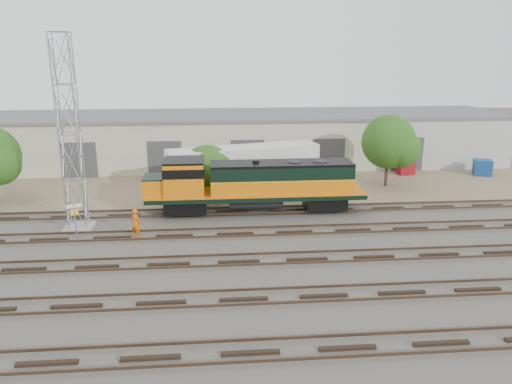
{
  "coord_description": "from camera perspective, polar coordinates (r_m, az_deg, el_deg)",
  "views": [
    {
      "loc": [
        -1.28,
        -29.51,
        11.95
      ],
      "look_at": [
        1.6,
        4.0,
        2.2
      ],
      "focal_mm": 35.0,
      "sensor_mm": 36.0,
      "label": 1
    }
  ],
  "objects": [
    {
      "name": "ground",
      "position": [
        31.86,
        -2.27,
        -5.87
      ],
      "size": [
        140.0,
        140.0,
        0.0
      ],
      "primitive_type": "plane",
      "color": "#47423A",
      "rests_on": "ground"
    },
    {
      "name": "signal_tower",
      "position": [
        34.92,
        -20.49,
        5.82
      ],
      "size": [
        1.9,
        1.9,
        12.9
      ],
      "rotation": [
        0.0,
        0.0,
        0.07
      ],
      "color": "gray",
      "rests_on": "ground"
    },
    {
      "name": "semi_trailer",
      "position": [
        42.32,
        -1.02,
        3.26
      ],
      "size": [
        13.15,
        5.84,
        3.98
      ],
      "rotation": [
        0.0,
        0.0,
        0.26
      ],
      "color": "silver",
      "rests_on": "ground"
    },
    {
      "name": "worker",
      "position": [
        33.41,
        -13.57,
        -3.48
      ],
      "size": [
        0.85,
        0.78,
        1.95
      ],
      "primitive_type": "imported",
      "rotation": [
        0.0,
        0.0,
        2.56
      ],
      "color": "#D25F0B",
      "rests_on": "ground"
    },
    {
      "name": "tree_mid",
      "position": [
        41.14,
        -5.23,
        1.98
      ],
      "size": [
        4.84,
        4.61,
        4.61
      ],
      "color": "#382619",
      "rests_on": "ground"
    },
    {
      "name": "dirt_strip",
      "position": [
        46.1,
        -3.16,
        1.13
      ],
      "size": [
        80.0,
        16.0,
        0.02
      ],
      "primitive_type": "cube",
      "color": "#726047",
      "rests_on": "ground"
    },
    {
      "name": "dumpster_blue",
      "position": [
        53.24,
        24.46,
        2.55
      ],
      "size": [
        1.99,
        1.93,
        1.5
      ],
      "primitive_type": "cube",
      "rotation": [
        0.0,
        0.0,
        -0.32
      ],
      "color": "navy",
      "rests_on": "ground"
    },
    {
      "name": "tree_east",
      "position": [
        45.38,
        15.27,
        5.36
      ],
      "size": [
        4.95,
        4.72,
        6.37
      ],
      "color": "#382619",
      "rests_on": "ground"
    },
    {
      "name": "tracks",
      "position": [
        29.08,
        -1.98,
        -7.94
      ],
      "size": [
        80.0,
        20.4,
        0.28
      ],
      "color": "black",
      "rests_on": "ground"
    },
    {
      "name": "warehouse",
      "position": [
        53.32,
        -3.44,
        6.1
      ],
      "size": [
        58.4,
        10.4,
        5.3
      ],
      "color": "beige",
      "rests_on": "ground"
    },
    {
      "name": "sign_post",
      "position": [
        34.18,
        -20.02,
        -2.38
      ],
      "size": [
        0.9,
        0.42,
        2.36
      ],
      "color": "gray",
      "rests_on": "ground"
    },
    {
      "name": "dumpster_red",
      "position": [
        51.04,
        16.68,
        2.74
      ],
      "size": [
        1.6,
        1.5,
        1.4
      ],
      "primitive_type": "cube",
      "rotation": [
        0.0,
        0.0,
        0.07
      ],
      "color": "maroon",
      "rests_on": "ground"
    },
    {
      "name": "locomotive",
      "position": [
        36.91,
        -0.46,
        0.95
      ],
      "size": [
        16.27,
        2.86,
        3.91
      ],
      "color": "black",
      "rests_on": "tracks"
    }
  ]
}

